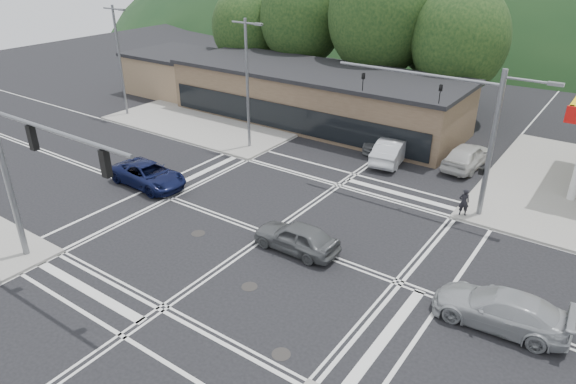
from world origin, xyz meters
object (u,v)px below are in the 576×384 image
Objects in this scene: car_blue_west at (149,175)px; car_northbound at (385,139)px; car_queue_b at (467,156)px; pedestrian at (464,202)px; car_queue_a at (392,150)px; car_silver_east at (501,309)px; car_grey_center at (296,237)px.

car_blue_west is 16.71m from car_northbound.
pedestrian reaches higher than car_queue_b.
car_queue_b is at bearing -44.23° from car_blue_west.
car_northbound is (-1.50, 2.01, -0.11)m from car_queue_a.
car_queue_b is 3.14× the size of pedestrian.
car_queue_b reaches higher than car_blue_west.
car_queue_a reaches higher than car_northbound.
car_northbound is at bearing 2.84° from car_queue_b.
car_queue_b is at bearing -7.54° from car_northbound.
car_silver_east is at bearing -57.30° from car_northbound.
car_queue_a reaches higher than car_blue_west.
car_blue_west is at bearing -128.69° from car_northbound.
car_silver_east is 19.10m from car_northbound.
pedestrian reaches higher than car_northbound.
car_queue_a is 3.17× the size of pedestrian.
car_silver_east reaches higher than car_blue_west.
car_queue_b is at bearing -165.29° from car_queue_a.
car_queue_a is at bearing 26.79° from car_queue_b.
pedestrian is at bearing 144.74° from car_grey_center.
car_silver_east is 3.30× the size of pedestrian.
pedestrian is at bearing 134.23° from car_queue_a.
car_northbound is at bearing -29.69° from car_blue_west.
car_queue_a is 8.24m from pedestrian.
car_blue_west is at bearing 47.16° from car_queue_b.
car_northbound is at bearing -61.15° from car_queue_a.
car_silver_east reaches higher than car_northbound.
car_grey_center is at bearing -86.64° from car_northbound.
car_grey_center is at bearing -93.23° from car_silver_east.
car_queue_a is (-10.47, 12.87, 0.07)m from car_silver_east.
car_grey_center is 13.00m from car_queue_a.
car_grey_center is 0.84× the size of car_silver_east.
car_queue_a reaches higher than car_grey_center.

